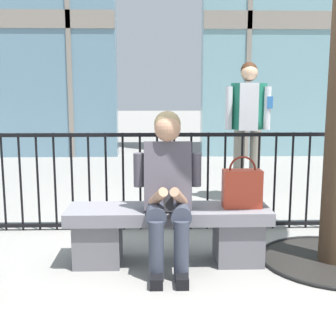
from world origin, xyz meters
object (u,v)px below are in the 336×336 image
Objects in this scene: seated_person_with_phone at (168,186)px; handbag_on_bench at (242,188)px; bystander_further_back at (248,121)px; bystander_at_railing at (248,121)px; stone_bench at (168,229)px.

seated_person_with_phone is 0.60m from handbag_on_bench.
bystander_further_back is (1.04, 2.14, 0.35)m from seated_person_with_phone.
bystander_at_railing is (1.06, 2.19, 0.35)m from seated_person_with_phone.
bystander_at_railing is 1.00× the size of bystander_further_back.
bystander_further_back is at bearing 77.39° from handbag_on_bench.
stone_bench is at bearing 179.01° from handbag_on_bench.
stone_bench is 2.43m from bystander_at_railing.
stone_bench is 3.89× the size of handbag_on_bench.
bystander_further_back reaches higher than seated_person_with_phone.
bystander_at_railing reaches higher than seated_person_with_phone.
bystander_at_railing is (0.47, 2.07, 0.39)m from handbag_on_bench.
handbag_on_bench is at bearing -102.72° from bystander_at_railing.
seated_person_with_phone is 0.71× the size of bystander_further_back.
seated_person_with_phone is 2.95× the size of handbag_on_bench.
seated_person_with_phone is (-0.01, -0.13, 0.38)m from stone_bench.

